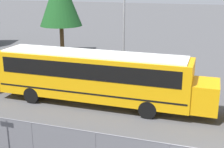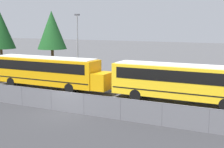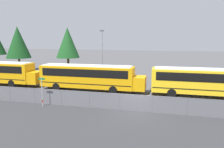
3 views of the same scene
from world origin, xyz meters
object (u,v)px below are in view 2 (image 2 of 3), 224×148
(tree_1, at_px, (0,29))
(tree_2, at_px, (52,30))
(school_bus_2, at_px, (185,81))
(light_pole, at_px, (78,44))
(school_bus_1, at_px, (47,70))

(tree_1, distance_m, tree_2, 11.74)
(tree_1, relative_size, tree_2, 1.04)
(school_bus_2, xyz_separation_m, light_pole, (-14.52, 5.62, 2.39))
(school_bus_2, height_order, tree_2, tree_2)
(light_pole, bearing_deg, school_bus_2, -21.15)
(school_bus_2, bearing_deg, tree_2, 152.55)
(school_bus_1, xyz_separation_m, tree_2, (-8.69, 12.31, 3.92))
(tree_1, bearing_deg, tree_2, -4.94)
(school_bus_1, height_order, tree_1, tree_1)
(school_bus_2, xyz_separation_m, tree_2, (-23.27, 12.08, 3.92))
(school_bus_1, relative_size, tree_2, 1.58)
(school_bus_2, xyz_separation_m, tree_1, (-34.96, 13.09, 3.93))
(tree_2, bearing_deg, light_pole, -36.47)
(light_pole, distance_m, tree_1, 21.82)
(school_bus_1, relative_size, light_pole, 1.74)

